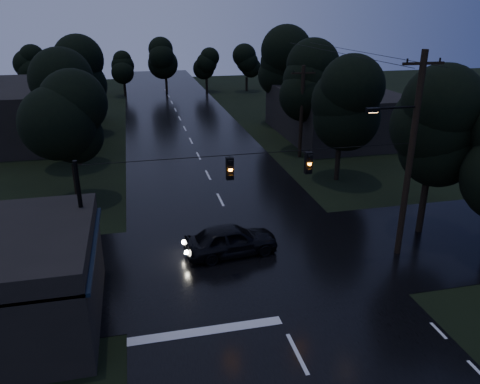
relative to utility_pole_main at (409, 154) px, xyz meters
name	(u,v)px	position (x,y,z in m)	size (l,w,h in m)	color
main_road	(198,156)	(-7.41, 19.00, -5.26)	(12.00, 120.00, 0.02)	black
cross_street	(250,260)	(-7.41, 1.00, -5.26)	(60.00, 9.00, 0.02)	black
building_far_right	(335,113)	(6.59, 23.00, -3.06)	(10.00, 14.00, 4.40)	black
building_far_left	(38,111)	(-21.41, 29.00, -2.76)	(10.00, 16.00, 5.00)	black
utility_pole_main	(409,154)	(0.00, 0.00, 0.00)	(3.50, 0.30, 10.00)	black
utility_pole_far	(302,111)	(0.89, 17.00, -1.38)	(2.00, 0.30, 7.50)	black
anchor_pole_left	(84,229)	(-14.91, 0.00, -2.26)	(0.18, 0.18, 6.00)	black
span_signals	(269,165)	(-6.85, -0.01, -0.01)	(15.00, 0.37, 1.12)	black
tree_corner_near	(435,126)	(2.59, 2.00, 0.74)	(4.48, 4.48, 9.44)	black
tree_left_a	(68,121)	(-16.41, 11.00, -0.02)	(3.92, 3.92, 8.26)	black
tree_left_b	(71,94)	(-17.01, 19.00, 0.36)	(4.20, 4.20, 8.85)	black
tree_left_c	(75,73)	(-17.61, 29.00, 0.74)	(4.48, 4.48, 9.44)	black
tree_right_a	(342,103)	(1.59, 11.00, 0.36)	(4.20, 4.20, 8.85)	black
tree_right_b	(309,81)	(2.19, 19.00, 0.74)	(4.48, 4.48, 9.44)	black
tree_right_c	(280,63)	(2.79, 29.00, 1.11)	(4.76, 4.76, 10.03)	black
car	(231,240)	(-8.19, 1.80, -4.46)	(1.88, 4.67, 1.59)	black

